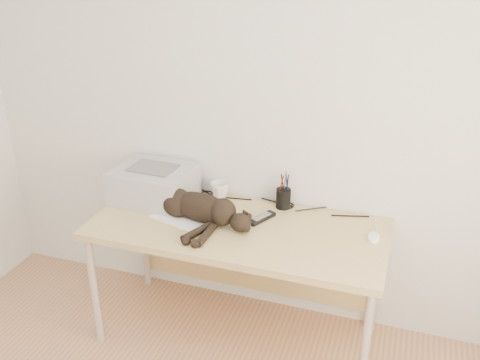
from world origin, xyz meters
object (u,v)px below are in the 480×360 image
(printer, at_px, (154,184))
(pen_cup, at_px, (283,198))
(mouse, at_px, (374,235))
(desk, at_px, (242,239))
(cat, at_px, (197,208))
(mug, at_px, (220,191))

(printer, bearing_deg, pen_cup, 10.20)
(printer, distance_m, mouse, 1.28)
(desk, xyz_separation_m, cat, (-0.23, -0.09, 0.21))
(mug, height_order, pen_cup, pen_cup)
(pen_cup, bearing_deg, mug, -178.52)
(printer, xyz_separation_m, cat, (0.34, -0.16, -0.03))
(mug, distance_m, pen_cup, 0.39)
(desk, relative_size, cat, 2.21)
(mug, height_order, mouse, mug)
(desk, distance_m, cat, 0.32)
(printer, bearing_deg, cat, -25.17)
(desk, xyz_separation_m, pen_cup, (0.18, 0.20, 0.19))
(mug, relative_size, pen_cup, 0.52)
(cat, bearing_deg, mouse, 16.94)
(desk, height_order, pen_cup, pen_cup)
(mug, bearing_deg, printer, -161.02)
(desk, bearing_deg, cat, -158.19)
(printer, bearing_deg, mug, 18.98)
(printer, xyz_separation_m, mug, (0.36, 0.12, -0.05))
(desk, height_order, printer, printer)
(desk, distance_m, mouse, 0.73)
(pen_cup, bearing_deg, mouse, -19.61)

